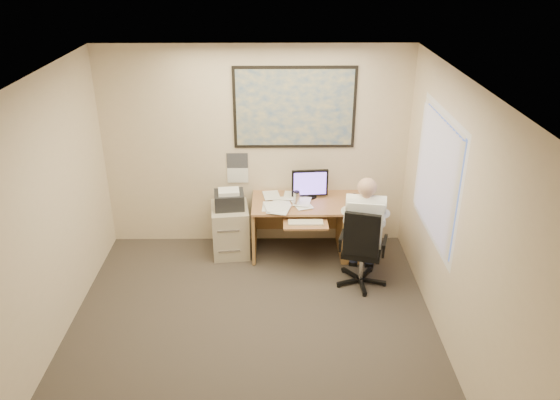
{
  "coord_description": "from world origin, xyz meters",
  "views": [
    {
      "loc": [
        0.25,
        -4.51,
        3.79
      ],
      "look_at": [
        0.31,
        1.3,
        1.05
      ],
      "focal_mm": 35.0,
      "sensor_mm": 36.0,
      "label": 1
    }
  ],
  "objects_px": {
    "person": "(363,232)",
    "desk": "(337,222)",
    "office_chair": "(363,263)",
    "filing_cabinet": "(230,226)"
  },
  "relations": [
    {
      "from": "office_chair",
      "to": "person",
      "type": "height_order",
      "value": "person"
    },
    {
      "from": "person",
      "to": "desk",
      "type": "bearing_deg",
      "value": 116.5
    },
    {
      "from": "filing_cabinet",
      "to": "person",
      "type": "bearing_deg",
      "value": -30.51
    },
    {
      "from": "desk",
      "to": "filing_cabinet",
      "type": "distance_m",
      "value": 1.42
    },
    {
      "from": "filing_cabinet",
      "to": "office_chair",
      "type": "bearing_deg",
      "value": -32.54
    },
    {
      "from": "office_chair",
      "to": "person",
      "type": "xyz_separation_m",
      "value": [
        -0.01,
        0.08,
        0.38
      ]
    },
    {
      "from": "desk",
      "to": "office_chair",
      "type": "height_order",
      "value": "desk"
    },
    {
      "from": "desk",
      "to": "office_chair",
      "type": "distance_m",
      "value": 0.85
    },
    {
      "from": "desk",
      "to": "office_chair",
      "type": "relative_size",
      "value": 1.52
    },
    {
      "from": "desk",
      "to": "office_chair",
      "type": "bearing_deg",
      "value": -73.74
    }
  ]
}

